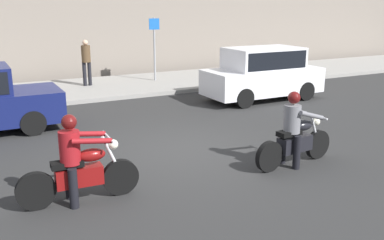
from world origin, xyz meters
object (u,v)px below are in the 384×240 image
motorcycle_with_rider_gray (295,135)px  motorcycle_with_rider_crimson (78,166)px  parked_hatchback_white (263,73)px  street_sign_post (154,43)px  pedestrian_bystander (86,59)px

motorcycle_with_rider_gray → motorcycle_with_rider_crimson: 4.37m
parked_hatchback_white → motorcycle_with_rider_crimson: bearing=-145.7°
motorcycle_with_rider_gray → street_sign_post: 10.22m
motorcycle_with_rider_crimson → motorcycle_with_rider_gray: bearing=-3.9°
motorcycle_with_rider_gray → street_sign_post: (1.18, 10.10, 1.04)m
street_sign_post → pedestrian_bystander: 2.85m
street_sign_post → pedestrian_bystander: (-2.80, 0.11, -0.51)m
parked_hatchback_white → street_sign_post: street_sign_post is taller
motorcycle_with_rider_gray → motorcycle_with_rider_crimson: motorcycle_with_rider_gray is taller
parked_hatchback_white → pedestrian_bystander: bearing=135.8°
motorcycle_with_rider_crimson → street_sign_post: bearing=60.6°
parked_hatchback_white → street_sign_post: size_ratio=1.61×
motorcycle_with_rider_crimson → pedestrian_bystander: bearing=74.6°
parked_hatchback_white → street_sign_post: bearing=114.1°
motorcycle_with_rider_crimson → street_sign_post: (5.53, 9.80, 1.05)m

